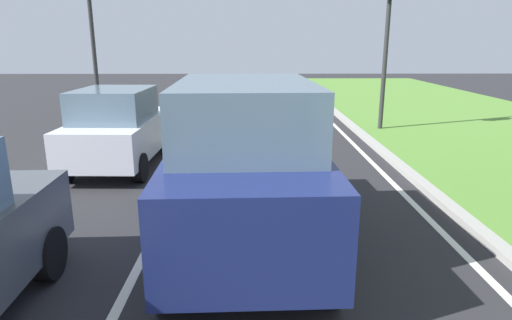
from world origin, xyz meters
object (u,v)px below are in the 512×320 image
(traffic_light_near_right, at_px, (389,17))
(traffic_light_overhead_left, at_px, (89,15))
(car_suv_ahead, at_px, (245,164))
(car_hatchback_far, at_px, (119,128))

(traffic_light_near_right, height_order, traffic_light_overhead_left, traffic_light_overhead_left)
(car_suv_ahead, bearing_deg, traffic_light_near_right, 60.31)
(traffic_light_near_right, bearing_deg, traffic_light_overhead_left, 171.43)
(traffic_light_near_right, xyz_separation_m, traffic_light_overhead_left, (-9.49, 1.43, 0.13))
(car_hatchback_far, relative_size, traffic_light_near_right, 0.71)
(car_suv_ahead, height_order, car_hatchback_far, car_suv_ahead)
(car_suv_ahead, relative_size, car_hatchback_far, 1.22)
(traffic_light_overhead_left, bearing_deg, traffic_light_near_right, -8.57)
(car_suv_ahead, distance_m, traffic_light_overhead_left, 11.12)
(car_suv_ahead, xyz_separation_m, traffic_light_near_right, (4.25, 8.07, 2.32))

